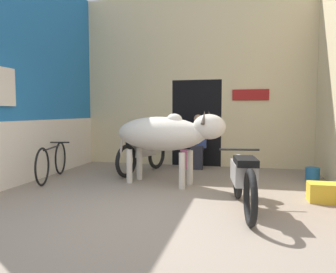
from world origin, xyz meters
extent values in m
plane|color=gray|center=(0.00, 0.00, 0.00)|extent=(30.00, 30.00, 0.00)
cube|color=#236BAD|center=(-2.84, 2.07, 2.07)|extent=(0.18, 4.14, 4.14)
cube|color=silver|center=(-2.74, 2.07, 0.58)|extent=(0.03, 4.14, 1.16)
cube|color=silver|center=(-2.72, 0.91, 1.74)|extent=(0.08, 0.56, 0.64)
cube|color=beige|center=(0.00, 4.23, 3.11)|extent=(5.50, 0.18, 2.05)
cube|color=beige|center=(-1.65, 4.23, 1.04)|extent=(2.20, 0.18, 2.09)
cube|color=beige|center=(1.70, 4.23, 1.04)|extent=(2.10, 0.18, 2.09)
cube|color=black|center=(0.05, 4.59, 1.04)|extent=(1.20, 0.90, 2.09)
cube|color=maroon|center=(1.32, 4.12, 1.71)|extent=(0.83, 0.03, 0.25)
ellipsoid|color=beige|center=(-0.32, 1.98, 0.92)|extent=(1.82, 1.02, 0.62)
ellipsoid|color=beige|center=(-0.03, 1.91, 1.18)|extent=(0.34, 0.32, 0.23)
cylinder|color=beige|center=(0.45, 1.80, 0.97)|extent=(0.46, 0.38, 0.41)
ellipsoid|color=beige|center=(0.61, 1.77, 1.07)|extent=(0.64, 0.48, 0.43)
cylinder|color=beige|center=(-1.11, 2.16, 0.73)|extent=(0.13, 0.07, 0.56)
cylinder|color=beige|center=(0.24, 2.03, 0.31)|extent=(0.11, 0.11, 0.62)
cylinder|color=beige|center=(0.16, 1.69, 0.31)|extent=(0.11, 0.11, 0.62)
cylinder|color=beige|center=(-0.80, 2.27, 0.31)|extent=(0.11, 0.11, 0.62)
cylinder|color=beige|center=(-0.88, 1.92, 0.31)|extent=(0.11, 0.11, 0.62)
cone|color=#473D33|center=(0.60, 1.92, 1.23)|extent=(0.11, 0.18, 0.25)
cone|color=#473D33|center=(0.53, 1.63, 1.23)|extent=(0.11, 0.18, 0.25)
torus|color=black|center=(1.27, 0.06, 0.34)|extent=(0.17, 0.68, 0.67)
torus|color=black|center=(1.10, 1.27, 0.34)|extent=(0.17, 0.68, 0.67)
cube|color=#9E9993|center=(1.18, 0.67, 0.51)|extent=(0.37, 0.70, 0.28)
cube|color=black|center=(1.21, 0.48, 0.69)|extent=(0.33, 0.57, 0.09)
cylinder|color=black|center=(1.12, 1.14, 0.76)|extent=(0.58, 0.11, 0.03)
sphere|color=silver|center=(1.11, 1.22, 0.61)|extent=(0.15, 0.15, 0.15)
torus|color=black|center=(-1.11, 2.39, 0.33)|extent=(0.27, 0.66, 0.67)
torus|color=black|center=(-0.78, 3.51, 0.33)|extent=(0.27, 0.66, 0.67)
cube|color=#9E9993|center=(-0.95, 2.95, 0.51)|extent=(0.45, 0.69, 0.28)
cube|color=black|center=(-1.00, 2.79, 0.69)|extent=(0.39, 0.57, 0.09)
cylinder|color=black|center=(-0.82, 3.39, 0.76)|extent=(0.57, 0.20, 0.03)
sphere|color=silver|center=(-0.79, 3.47, 0.61)|extent=(0.15, 0.15, 0.15)
torus|color=black|center=(-2.32, 1.35, 0.34)|extent=(0.21, 0.67, 0.69)
torus|color=black|center=(-2.59, 2.40, 0.34)|extent=(0.21, 0.67, 0.69)
cylinder|color=black|center=(-2.45, 1.88, 0.62)|extent=(0.25, 0.86, 0.03)
cylinder|color=black|center=(-2.56, 2.30, 0.69)|extent=(0.43, 0.14, 0.03)
cube|color=#282833|center=(0.14, 3.63, 0.22)|extent=(0.26, 0.14, 0.43)
cube|color=#282833|center=(0.14, 3.72, 0.48)|extent=(0.26, 0.32, 0.11)
cube|color=navy|center=(0.14, 3.79, 0.77)|extent=(0.38, 0.20, 0.57)
sphere|color=tan|center=(0.14, 3.79, 1.16)|extent=(0.20, 0.20, 0.20)
cylinder|color=#DB6093|center=(-0.12, 3.70, 0.20)|extent=(0.21, 0.21, 0.40)
cylinder|color=#DB6093|center=(-0.12, 3.70, 0.42)|extent=(0.29, 0.29, 0.04)
cube|color=gold|center=(2.34, 1.35, 0.14)|extent=(0.44, 0.32, 0.28)
cylinder|color=#23669E|center=(2.47, 2.87, 0.13)|extent=(0.26, 0.26, 0.26)
camera|label=1|loc=(1.18, -3.76, 1.32)|focal=35.00mm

